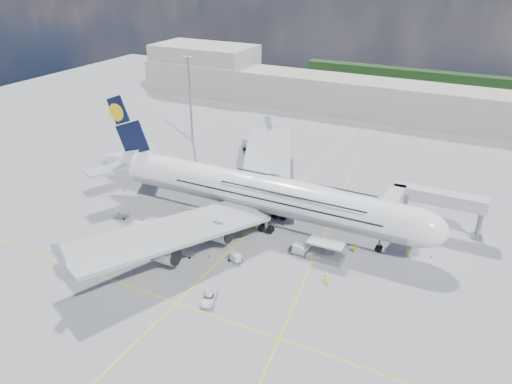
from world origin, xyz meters
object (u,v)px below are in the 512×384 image
at_px(dolly_back, 121,216).
at_px(dolly_nose_near, 300,249).
at_px(jet_bridge, 420,201).
at_px(dolly_row_c, 196,228).
at_px(dolly_row_a, 145,223).
at_px(crew_van, 326,279).
at_px(cargo_loader, 325,253).
at_px(cone_wing_left_inner, 231,188).
at_px(catering_truck_inner, 263,167).
at_px(catering_truck_outer, 252,146).
at_px(crew_wing, 175,232).
at_px(cone_wing_right_outer, 134,271).
at_px(crew_loader, 353,248).
at_px(dolly_row_b, 186,254).
at_px(crew_tug, 165,260).
at_px(service_van, 209,298).
at_px(dolly_nose_far, 235,257).
at_px(cone_wing_right_inner, 210,256).
at_px(baggage_tug, 175,228).
at_px(airliner, 261,193).
at_px(crew_nose, 408,253).
at_px(cone_tail, 123,191).
at_px(cone_nose, 431,257).
at_px(cone_wing_left_outer, 222,172).

relative_size(dolly_back, dolly_nose_near, 1.06).
distance_m(jet_bridge, dolly_row_c, 44.74).
bearing_deg(dolly_row_a, crew_van, -27.64).
bearing_deg(cargo_loader, cone_wing_left_inner, 148.72).
bearing_deg(catering_truck_inner, catering_truck_outer, 142.23).
bearing_deg(crew_wing, cargo_loader, -89.62).
relative_size(crew_van, cone_wing_right_outer, 3.23).
bearing_deg(catering_truck_inner, crew_loader, -23.06).
bearing_deg(dolly_row_b, jet_bridge, 30.56).
bearing_deg(dolly_nose_near, crew_tug, -142.61).
xyz_separation_m(catering_truck_outer, crew_loader, (41.32, -38.61, -0.65)).
xyz_separation_m(dolly_nose_near, service_van, (-7.62, -19.69, -0.44)).
distance_m(dolly_row_b, dolly_nose_far, 9.46).
height_order(dolly_back, cone_wing_right_outer, cone_wing_right_outer).
height_order(dolly_nose_far, catering_truck_inner, catering_truck_inner).
bearing_deg(cone_wing_right_inner, baggage_tug, 156.33).
distance_m(cargo_loader, baggage_tug, 30.72).
xyz_separation_m(airliner, dolly_row_b, (-6.71, -17.75, -6.54)).
distance_m(catering_truck_inner, cone_wing_right_inner, 39.49).
bearing_deg(crew_nose, cone_wing_right_outer, 175.22).
bearing_deg(cone_tail, crew_loader, -1.11).
distance_m(dolly_row_c, crew_nose, 41.02).
distance_m(catering_truck_inner, cone_tail, 34.59).
relative_size(dolly_row_a, cone_nose, 7.65).
xyz_separation_m(crew_tug, cone_tail, (-27.24, 20.52, -0.72)).
relative_size(service_van, cone_tail, 9.05).
relative_size(crew_van, cone_wing_left_outer, 3.44).
bearing_deg(catering_truck_inner, cone_wing_right_outer, -75.78).
relative_size(cone_wing_left_inner, cone_tail, 1.19).
xyz_separation_m(jet_bridge, cone_tail, (-65.10, -12.37, -6.60)).
height_order(catering_truck_outer, crew_tug, catering_truck_outer).
bearing_deg(service_van, crew_tug, 137.13).
relative_size(dolly_nose_far, crew_tug, 1.51).
bearing_deg(crew_wing, cone_wing_left_inner, -8.93).
distance_m(airliner, catering_truck_inner, 25.21).
xyz_separation_m(catering_truck_outer, crew_van, (40.06, -50.17, -0.73)).
bearing_deg(crew_loader, crew_tug, -87.90).
relative_size(jet_bridge, dolly_back, 5.42).
xyz_separation_m(dolly_back, dolly_nose_far, (29.78, -3.59, 0.54)).
xyz_separation_m(dolly_row_a, crew_van, (40.27, -2.16, 0.55)).
bearing_deg(dolly_row_b, cone_nose, 18.35).
xyz_separation_m(airliner, crew_van, (19.33, -14.07, -5.95)).
xyz_separation_m(dolly_row_c, crew_van, (29.07, -4.43, -0.04)).
relative_size(crew_loader, crew_tug, 1.04).
relative_size(jet_bridge, crew_van, 10.21).
height_order(dolly_row_c, baggage_tug, dolly_row_c).
distance_m(dolly_row_b, cone_wing_right_outer, 10.07).
relative_size(dolly_row_c, cone_wing_left_outer, 5.35).
bearing_deg(dolly_back, dolly_row_c, -24.70).
distance_m(baggage_tug, catering_truck_inner, 33.86).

